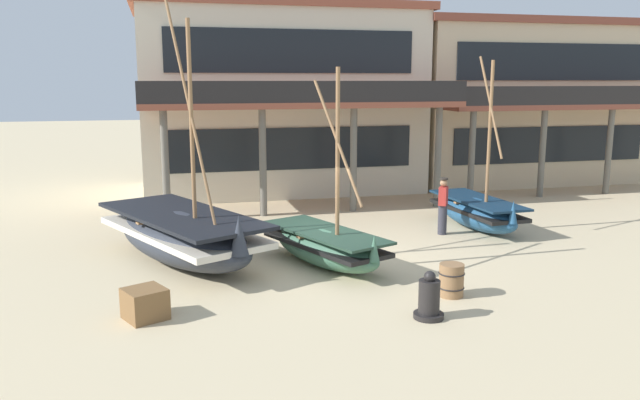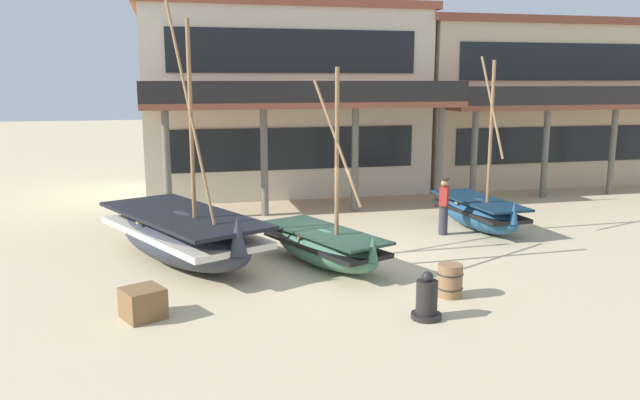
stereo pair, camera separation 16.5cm
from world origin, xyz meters
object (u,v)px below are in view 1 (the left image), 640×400
(fishing_boat_centre_large, at_px, (183,235))
(cargo_crate, at_px, (145,304))
(fisherman_by_hull, at_px, (443,207))
(fishing_boat_far_right, at_px, (326,246))
(harbor_building_main, at_px, (280,99))
(wooden_barrel, at_px, (451,280))
(fishing_boat_near_left, at_px, (477,211))
(capstan_winch, at_px, (429,300))
(harbor_building_annex, at_px, (513,101))

(fishing_boat_centre_large, height_order, cargo_crate, fishing_boat_centre_large)
(fisherman_by_hull, xyz_separation_m, cargo_crate, (-8.38, -4.80, -0.54))
(fishing_boat_far_right, bearing_deg, harbor_building_main, 84.87)
(fishing_boat_centre_large, bearing_deg, wooden_barrel, -36.24)
(cargo_crate, bearing_deg, fishing_boat_far_right, 31.16)
(fisherman_by_hull, bearing_deg, fishing_boat_centre_large, -171.59)
(fishing_boat_centre_large, bearing_deg, fisherman_by_hull, 8.41)
(wooden_barrel, bearing_deg, cargo_crate, 177.69)
(cargo_crate, distance_m, harbor_building_main, 15.25)
(fishing_boat_near_left, relative_size, fisherman_by_hull, 3.07)
(fishing_boat_centre_large, relative_size, capstan_winch, 6.78)
(fishing_boat_near_left, distance_m, fishing_boat_centre_large, 9.00)
(fishing_boat_far_right, relative_size, wooden_barrel, 6.84)
(fishing_boat_far_right, bearing_deg, harbor_building_annex, 44.47)
(fishing_boat_centre_large, bearing_deg, capstan_winch, -48.58)
(wooden_barrel, height_order, cargo_crate, wooden_barrel)
(fishing_boat_near_left, xyz_separation_m, fisherman_by_hull, (-1.35, -0.42, 0.30))
(fishing_boat_near_left, bearing_deg, harbor_building_annex, 54.59)
(fishing_boat_near_left, bearing_deg, fishing_boat_far_right, -154.16)
(fishing_boat_far_right, height_order, fisherman_by_hull, fishing_boat_far_right)
(fishing_boat_near_left, height_order, harbor_building_main, harbor_building_main)
(fisherman_by_hull, bearing_deg, harbor_building_annex, 50.59)
(capstan_winch, distance_m, wooden_barrel, 1.43)
(fishing_boat_near_left, height_order, wooden_barrel, fishing_boat_near_left)
(fisherman_by_hull, xyz_separation_m, wooden_barrel, (-2.15, -5.05, -0.48))
(wooden_barrel, xyz_separation_m, harbor_building_main, (-0.98, 14.15, 3.37))
(fishing_boat_near_left, xyz_separation_m, wooden_barrel, (-3.49, -5.47, -0.18))
(cargo_crate, relative_size, harbor_building_main, 0.06)
(wooden_barrel, distance_m, harbor_building_annex, 17.87)
(fishing_boat_centre_large, xyz_separation_m, fisherman_by_hull, (7.52, 1.11, 0.14))
(wooden_barrel, relative_size, cargo_crate, 0.98)
(fishing_boat_far_right, height_order, harbor_building_main, harbor_building_main)
(cargo_crate, relative_size, harbor_building_annex, 0.07)
(wooden_barrel, relative_size, harbor_building_main, 0.06)
(fishing_boat_near_left, height_order, fishing_boat_centre_large, fishing_boat_centre_large)
(wooden_barrel, xyz_separation_m, cargo_crate, (-6.23, 0.25, -0.05))
(capstan_winch, distance_m, harbor_building_main, 15.57)
(fishing_boat_centre_large, distance_m, fisherman_by_hull, 7.60)
(fishing_boat_far_right, bearing_deg, cargo_crate, -148.84)
(fishing_boat_centre_large, height_order, harbor_building_main, harbor_building_main)
(fishing_boat_near_left, height_order, cargo_crate, fishing_boat_near_left)
(harbor_building_main, bearing_deg, fishing_boat_near_left, -62.71)
(fishing_boat_near_left, distance_m, harbor_building_main, 10.27)
(fishing_boat_far_right, xyz_separation_m, harbor_building_main, (1.02, 11.34, 3.21))
(fishing_boat_near_left, relative_size, fishing_boat_centre_large, 0.81)
(fishing_boat_far_right, xyz_separation_m, cargo_crate, (-4.23, -2.56, -0.20))
(fisherman_by_hull, relative_size, harbor_building_main, 0.15)
(harbor_building_annex, bearing_deg, cargo_crate, -138.56)
(fishing_boat_far_right, xyz_separation_m, capstan_winch, (1.03, -3.86, -0.13))
(fishing_boat_centre_large, relative_size, harbor_building_main, 0.56)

